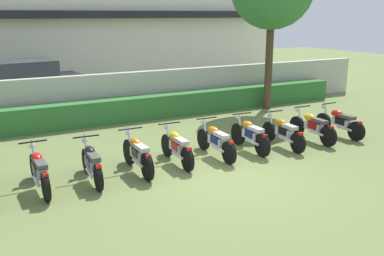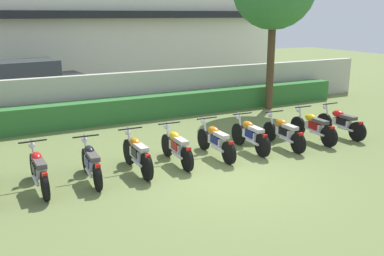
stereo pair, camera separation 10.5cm
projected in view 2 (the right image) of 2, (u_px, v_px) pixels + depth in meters
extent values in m
plane|color=olive|center=(226.00, 178.00, 9.85)|extent=(60.00, 60.00, 0.00)
cube|color=silver|center=(65.00, 21.00, 23.01)|extent=(23.63, 6.00, 6.58)
cube|color=black|center=(79.00, 14.00, 20.14)|extent=(19.85, 0.50, 0.36)
cube|color=#BCB7A8|center=(124.00, 95.00, 15.65)|extent=(22.45, 0.30, 1.61)
cube|color=#337033|center=(131.00, 109.00, 15.15)|extent=(17.96, 0.70, 0.82)
cube|color=black|center=(28.00, 90.00, 17.07)|extent=(4.70, 2.42, 1.00)
cube|color=#2D333D|center=(20.00, 69.00, 16.75)|extent=(2.90, 2.04, 0.65)
cylinder|color=black|center=(60.00, 92.00, 18.78)|extent=(0.70, 0.31, 0.68)
cylinder|color=black|center=(75.00, 99.00, 17.32)|extent=(0.70, 0.31, 0.68)
cylinder|color=#4C3823|center=(270.00, 64.00, 16.69)|extent=(0.29, 0.29, 3.52)
cylinder|color=black|center=(34.00, 166.00, 9.74)|extent=(0.10, 0.60, 0.60)
cylinder|color=black|center=(45.00, 186.00, 8.62)|extent=(0.10, 0.60, 0.60)
cube|color=silver|center=(39.00, 170.00, 9.10)|extent=(0.21, 0.60, 0.22)
ellipsoid|color=red|center=(37.00, 157.00, 9.19)|extent=(0.23, 0.44, 0.22)
cube|color=#4C4742|center=(40.00, 164.00, 8.85)|extent=(0.21, 0.52, 0.10)
cube|color=red|center=(45.00, 175.00, 8.46)|extent=(0.10, 0.08, 0.08)
cylinder|color=silver|center=(33.00, 154.00, 9.59)|extent=(0.05, 0.23, 0.65)
cylinder|color=black|center=(33.00, 141.00, 9.43)|extent=(0.60, 0.05, 0.04)
sphere|color=silver|center=(32.00, 145.00, 9.63)|extent=(0.14, 0.14, 0.14)
cylinder|color=silver|center=(36.00, 181.00, 8.87)|extent=(0.08, 0.55, 0.07)
cube|color=black|center=(39.00, 168.00, 9.05)|extent=(0.25, 0.36, 0.20)
cylinder|color=black|center=(86.00, 160.00, 10.19)|extent=(0.12, 0.58, 0.58)
cylinder|color=black|center=(98.00, 177.00, 9.13)|extent=(0.12, 0.58, 0.58)
cube|color=silver|center=(92.00, 163.00, 9.57)|extent=(0.23, 0.61, 0.22)
ellipsoid|color=black|center=(89.00, 151.00, 9.66)|extent=(0.24, 0.45, 0.22)
cube|color=#4C4742|center=(93.00, 157.00, 9.32)|extent=(0.23, 0.53, 0.10)
cube|color=red|center=(98.00, 166.00, 8.97)|extent=(0.10, 0.08, 0.08)
cylinder|color=silver|center=(86.00, 148.00, 10.03)|extent=(0.06, 0.23, 0.65)
cylinder|color=black|center=(86.00, 136.00, 9.87)|extent=(0.60, 0.07, 0.04)
sphere|color=silver|center=(84.00, 140.00, 10.08)|extent=(0.14, 0.14, 0.14)
cylinder|color=silver|center=(89.00, 173.00, 9.34)|extent=(0.10, 0.55, 0.07)
cube|color=navy|center=(92.00, 161.00, 9.52)|extent=(0.26, 0.37, 0.20)
cylinder|color=black|center=(129.00, 152.00, 10.73)|extent=(0.10, 0.64, 0.64)
cylinder|color=black|center=(147.00, 167.00, 9.67)|extent=(0.10, 0.64, 0.64)
cube|color=silver|center=(138.00, 153.00, 10.12)|extent=(0.21, 0.60, 0.22)
ellipsoid|color=orange|center=(135.00, 142.00, 10.21)|extent=(0.22, 0.44, 0.22)
cube|color=#B2ADA3|center=(141.00, 148.00, 9.87)|extent=(0.21, 0.52, 0.10)
cube|color=red|center=(148.00, 156.00, 9.51)|extent=(0.10, 0.08, 0.08)
cylinder|color=silver|center=(129.00, 140.00, 10.57)|extent=(0.05, 0.23, 0.65)
cylinder|color=black|center=(130.00, 129.00, 10.41)|extent=(0.60, 0.04, 0.04)
sphere|color=silver|center=(128.00, 132.00, 10.62)|extent=(0.14, 0.14, 0.14)
cylinder|color=silver|center=(137.00, 163.00, 9.89)|extent=(0.08, 0.55, 0.07)
cube|color=black|center=(138.00, 152.00, 10.06)|extent=(0.24, 0.36, 0.20)
cylinder|color=black|center=(167.00, 145.00, 11.34)|extent=(0.11, 0.59, 0.59)
cylinder|color=black|center=(187.00, 159.00, 10.24)|extent=(0.11, 0.59, 0.59)
cube|color=silver|center=(177.00, 147.00, 10.71)|extent=(0.22, 0.61, 0.22)
ellipsoid|color=yellow|center=(174.00, 136.00, 10.80)|extent=(0.24, 0.45, 0.22)
cube|color=#B2ADA3|center=(181.00, 141.00, 10.45)|extent=(0.22, 0.53, 0.10)
cube|color=red|center=(189.00, 149.00, 10.08)|extent=(0.10, 0.08, 0.08)
cylinder|color=silver|center=(168.00, 134.00, 11.18)|extent=(0.06, 0.23, 0.65)
cylinder|color=black|center=(169.00, 123.00, 11.02)|extent=(0.60, 0.06, 0.04)
sphere|color=silver|center=(166.00, 127.00, 11.23)|extent=(0.14, 0.14, 0.14)
cylinder|color=silver|center=(177.00, 155.00, 10.47)|extent=(0.09, 0.55, 0.07)
cube|color=#A51414|center=(178.00, 145.00, 10.65)|extent=(0.25, 0.37, 0.20)
cylinder|color=black|center=(204.00, 139.00, 11.88)|extent=(0.10, 0.59, 0.59)
cylinder|color=black|center=(229.00, 153.00, 10.73)|extent=(0.10, 0.59, 0.59)
cube|color=silver|center=(217.00, 141.00, 11.22)|extent=(0.21, 0.60, 0.22)
ellipsoid|color=orange|center=(214.00, 131.00, 11.31)|extent=(0.23, 0.44, 0.22)
cube|color=beige|center=(221.00, 135.00, 10.97)|extent=(0.21, 0.52, 0.10)
cube|color=red|center=(231.00, 143.00, 10.57)|extent=(0.10, 0.08, 0.08)
cylinder|color=silver|center=(205.00, 129.00, 11.72)|extent=(0.05, 0.23, 0.65)
cylinder|color=black|center=(207.00, 118.00, 11.56)|extent=(0.60, 0.05, 0.04)
sphere|color=silver|center=(203.00, 122.00, 11.77)|extent=(0.14, 0.14, 0.14)
cylinder|color=silver|center=(217.00, 149.00, 10.99)|extent=(0.08, 0.55, 0.07)
cube|color=navy|center=(218.00, 139.00, 11.17)|extent=(0.25, 0.36, 0.20)
cylinder|color=black|center=(238.00, 134.00, 12.32)|extent=(0.12, 0.63, 0.63)
cylinder|color=black|center=(262.00, 145.00, 11.26)|extent=(0.12, 0.63, 0.63)
cube|color=silver|center=(251.00, 135.00, 11.71)|extent=(0.23, 0.61, 0.22)
ellipsoid|color=orange|center=(248.00, 125.00, 11.80)|extent=(0.24, 0.45, 0.22)
cube|color=beige|center=(256.00, 129.00, 11.45)|extent=(0.22, 0.53, 0.10)
cube|color=red|center=(265.00, 136.00, 11.10)|extent=(0.10, 0.08, 0.08)
cylinder|color=silver|center=(240.00, 124.00, 12.16)|extent=(0.06, 0.23, 0.65)
cylinder|color=black|center=(242.00, 114.00, 12.00)|extent=(0.60, 0.06, 0.04)
sphere|color=silver|center=(238.00, 117.00, 12.21)|extent=(0.14, 0.14, 0.14)
cylinder|color=silver|center=(252.00, 142.00, 11.47)|extent=(0.09, 0.55, 0.07)
cube|color=navy|center=(252.00, 133.00, 11.65)|extent=(0.26, 0.37, 0.20)
cylinder|color=black|center=(270.00, 131.00, 12.71)|extent=(0.12, 0.57, 0.57)
cylinder|color=black|center=(298.00, 143.00, 11.54)|extent=(0.12, 0.57, 0.57)
cube|color=silver|center=(285.00, 132.00, 12.05)|extent=(0.23, 0.61, 0.22)
ellipsoid|color=orange|center=(281.00, 123.00, 12.14)|extent=(0.24, 0.45, 0.22)
cube|color=#B2ADA3|center=(290.00, 127.00, 11.79)|extent=(0.23, 0.53, 0.10)
cube|color=red|center=(301.00, 134.00, 11.39)|extent=(0.10, 0.09, 0.08)
cylinder|color=silver|center=(272.00, 122.00, 12.55)|extent=(0.06, 0.23, 0.65)
cylinder|color=black|center=(274.00, 111.00, 12.39)|extent=(0.60, 0.07, 0.04)
sphere|color=silver|center=(270.00, 115.00, 12.60)|extent=(0.14, 0.14, 0.14)
cylinder|color=silver|center=(286.00, 140.00, 11.81)|extent=(0.10, 0.55, 0.07)
cube|color=black|center=(286.00, 131.00, 11.99)|extent=(0.26, 0.37, 0.20)
cylinder|color=black|center=(298.00, 126.00, 13.27)|extent=(0.10, 0.60, 0.60)
cylinder|color=black|center=(329.00, 137.00, 12.12)|extent=(0.10, 0.60, 0.60)
cube|color=silver|center=(314.00, 127.00, 12.61)|extent=(0.21, 0.60, 0.22)
ellipsoid|color=yellow|center=(311.00, 118.00, 12.70)|extent=(0.23, 0.44, 0.22)
cube|color=#4C4742|center=(320.00, 121.00, 12.36)|extent=(0.21, 0.52, 0.10)
cube|color=red|center=(332.00, 128.00, 11.96)|extent=(0.10, 0.08, 0.08)
cylinder|color=silver|center=(300.00, 117.00, 13.11)|extent=(0.05, 0.23, 0.65)
cylinder|color=black|center=(303.00, 107.00, 12.95)|extent=(0.60, 0.05, 0.04)
sphere|color=silver|center=(298.00, 110.00, 13.16)|extent=(0.14, 0.14, 0.14)
cylinder|color=silver|center=(317.00, 133.00, 12.38)|extent=(0.08, 0.55, 0.07)
cube|color=#A51414|center=(316.00, 125.00, 12.56)|extent=(0.25, 0.36, 0.20)
cylinder|color=black|center=(324.00, 122.00, 13.75)|extent=(0.11, 0.59, 0.59)
cylinder|color=black|center=(357.00, 132.00, 12.65)|extent=(0.11, 0.59, 0.59)
cube|color=silver|center=(342.00, 122.00, 13.12)|extent=(0.22, 0.61, 0.22)
ellipsoid|color=red|center=(338.00, 114.00, 13.21)|extent=(0.23, 0.45, 0.22)
cube|color=#4C4742|center=(349.00, 117.00, 12.87)|extent=(0.21, 0.53, 0.10)
cube|color=red|center=(361.00, 123.00, 12.50)|extent=(0.10, 0.08, 0.08)
cylinder|color=silver|center=(327.00, 113.00, 13.59)|extent=(0.06, 0.23, 0.65)
cylinder|color=black|center=(330.00, 104.00, 13.43)|extent=(0.60, 0.05, 0.04)
sphere|color=silver|center=(325.00, 107.00, 13.64)|extent=(0.14, 0.14, 0.14)
cylinder|color=silver|center=(345.00, 129.00, 12.89)|extent=(0.09, 0.55, 0.07)
cube|color=black|center=(343.00, 121.00, 13.07)|extent=(0.25, 0.37, 0.20)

